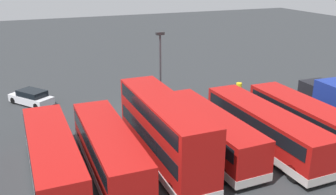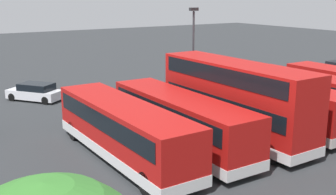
{
  "view_description": "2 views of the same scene",
  "coord_description": "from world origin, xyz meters",
  "px_view_note": "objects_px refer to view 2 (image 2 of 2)",
  "views": [
    {
      "loc": [
        10.21,
        31.12,
        12.52
      ],
      "look_at": [
        -1.58,
        2.16,
        1.66
      ],
      "focal_mm": 40.46,
      "sensor_mm": 36.0,
      "label": 1
    },
    {
      "loc": [
        18.1,
        28.1,
        8.35
      ],
      "look_at": [
        2.98,
        4.51,
        1.43
      ],
      "focal_mm": 44.58,
      "sensor_mm": 36.0,
      "label": 2
    }
  ],
  "objects_px": {
    "bus_single_deck_second": "(322,97)",
    "lamp_post_tall": "(193,48)",
    "bus_double_decker_fourth": "(234,98)",
    "car_hatchback_silver": "(35,92)",
    "bus_single_deck_third": "(271,102)",
    "bus_single_deck_sixth": "(123,129)",
    "bus_single_deck_fifth": "(180,120)",
    "waste_bin_yellow": "(256,77)"
  },
  "relations": [
    {
      "from": "bus_single_deck_second",
      "to": "lamp_post_tall",
      "type": "relative_size",
      "value": 1.63
    },
    {
      "from": "bus_single_deck_third",
      "to": "bus_single_deck_fifth",
      "type": "bearing_deg",
      "value": 1.01
    },
    {
      "from": "bus_single_deck_second",
      "to": "bus_double_decker_fourth",
      "type": "relative_size",
      "value": 1.09
    },
    {
      "from": "waste_bin_yellow",
      "to": "bus_double_decker_fourth",
      "type": "bearing_deg",
      "value": 41.21
    },
    {
      "from": "bus_single_deck_second",
      "to": "bus_single_deck_sixth",
      "type": "distance_m",
      "value": 14.63
    },
    {
      "from": "bus_single_deck_sixth",
      "to": "lamp_post_tall",
      "type": "xyz_separation_m",
      "value": [
        -9.92,
        -7.58,
        2.75
      ]
    },
    {
      "from": "bus_single_deck_second",
      "to": "bus_single_deck_fifth",
      "type": "xyz_separation_m",
      "value": [
        11.18,
        -0.75,
        -0.0
      ]
    },
    {
      "from": "bus_double_decker_fourth",
      "to": "car_hatchback_silver",
      "type": "bearing_deg",
      "value": -64.19
    },
    {
      "from": "bus_single_deck_second",
      "to": "bus_single_deck_sixth",
      "type": "height_order",
      "value": "same"
    },
    {
      "from": "bus_single_deck_fifth",
      "to": "bus_single_deck_sixth",
      "type": "bearing_deg",
      "value": -3.93
    },
    {
      "from": "bus_single_deck_fifth",
      "to": "car_hatchback_silver",
      "type": "distance_m",
      "value": 15.69
    },
    {
      "from": "bus_single_deck_sixth",
      "to": "bus_double_decker_fourth",
      "type": "bearing_deg",
      "value": 175.68
    },
    {
      "from": "bus_single_deck_sixth",
      "to": "lamp_post_tall",
      "type": "height_order",
      "value": "lamp_post_tall"
    },
    {
      "from": "bus_single_deck_third",
      "to": "lamp_post_tall",
      "type": "xyz_separation_m",
      "value": [
        0.66,
        -7.68,
        2.75
      ]
    },
    {
      "from": "bus_single_deck_second",
      "to": "bus_single_deck_fifth",
      "type": "relative_size",
      "value": 1.09
    },
    {
      "from": "bus_double_decker_fourth",
      "to": "car_hatchback_silver",
      "type": "relative_size",
      "value": 2.4
    },
    {
      "from": "bus_single_deck_fifth",
      "to": "lamp_post_tall",
      "type": "relative_size",
      "value": 1.5
    },
    {
      "from": "bus_single_deck_fifth",
      "to": "waste_bin_yellow",
      "type": "bearing_deg",
      "value": -146.32
    },
    {
      "from": "bus_single_deck_fifth",
      "to": "bus_single_deck_third",
      "type": "bearing_deg",
      "value": -178.99
    },
    {
      "from": "bus_single_deck_sixth",
      "to": "bus_single_deck_third",
      "type": "bearing_deg",
      "value": 179.41
    },
    {
      "from": "bus_single_deck_third",
      "to": "waste_bin_yellow",
      "type": "distance_m",
      "value": 14.5
    },
    {
      "from": "bus_single_deck_second",
      "to": "bus_single_deck_third",
      "type": "xyz_separation_m",
      "value": [
        4.01,
        -0.87,
        -0.0
      ]
    },
    {
      "from": "bus_single_deck_second",
      "to": "car_hatchback_silver",
      "type": "bearing_deg",
      "value": -46.66
    },
    {
      "from": "bus_single_deck_fifth",
      "to": "waste_bin_yellow",
      "type": "relative_size",
      "value": 11.72
    },
    {
      "from": "bus_single_deck_second",
      "to": "bus_double_decker_fourth",
      "type": "height_order",
      "value": "bus_double_decker_fourth"
    },
    {
      "from": "bus_double_decker_fourth",
      "to": "car_hatchback_silver",
      "type": "distance_m",
      "value": 17.29
    },
    {
      "from": "bus_single_deck_third",
      "to": "bus_double_decker_fourth",
      "type": "height_order",
      "value": "bus_double_decker_fourth"
    },
    {
      "from": "bus_single_deck_second",
      "to": "bus_single_deck_third",
      "type": "bearing_deg",
      "value": -12.31
    },
    {
      "from": "bus_single_deck_fifth",
      "to": "lamp_post_tall",
      "type": "bearing_deg",
      "value": -129.8
    },
    {
      "from": "bus_double_decker_fourth",
      "to": "lamp_post_tall",
      "type": "height_order",
      "value": "lamp_post_tall"
    },
    {
      "from": "bus_single_deck_third",
      "to": "bus_single_deck_fifth",
      "type": "height_order",
      "value": "same"
    },
    {
      "from": "bus_single_deck_sixth",
      "to": "bus_single_deck_second",
      "type": "bearing_deg",
      "value": 176.14
    },
    {
      "from": "bus_single_deck_sixth",
      "to": "waste_bin_yellow",
      "type": "bearing_deg",
      "value": -151.59
    },
    {
      "from": "bus_single_deck_third",
      "to": "lamp_post_tall",
      "type": "bearing_deg",
      "value": -85.07
    },
    {
      "from": "bus_single_deck_third",
      "to": "car_hatchback_silver",
      "type": "relative_size",
      "value": 2.39
    },
    {
      "from": "bus_single_deck_third",
      "to": "bus_double_decker_fourth",
      "type": "relative_size",
      "value": 1.0
    },
    {
      "from": "bus_single_deck_third",
      "to": "bus_single_deck_second",
      "type": "bearing_deg",
      "value": 167.69
    },
    {
      "from": "bus_single_deck_third",
      "to": "bus_single_deck_fifth",
      "type": "relative_size",
      "value": 0.99
    },
    {
      "from": "car_hatchback_silver",
      "to": "bus_single_deck_fifth",
      "type": "bearing_deg",
      "value": 104.25
    },
    {
      "from": "bus_single_deck_sixth",
      "to": "lamp_post_tall",
      "type": "relative_size",
      "value": 1.54
    },
    {
      "from": "bus_single_deck_third",
      "to": "bus_double_decker_fourth",
      "type": "bearing_deg",
      "value": 6.83
    },
    {
      "from": "car_hatchback_silver",
      "to": "waste_bin_yellow",
      "type": "height_order",
      "value": "car_hatchback_silver"
    }
  ]
}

